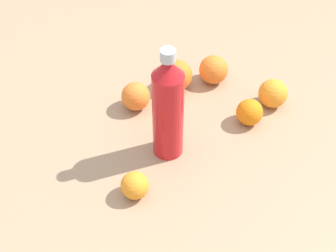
# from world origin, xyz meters

# --- Properties ---
(ground_plane) EXTENTS (2.40, 2.40, 0.00)m
(ground_plane) POSITION_xyz_m (0.00, 0.00, 0.00)
(ground_plane) COLOR #9E7F60
(water_bottle) EXTENTS (0.07, 0.07, 0.29)m
(water_bottle) POSITION_xyz_m (0.01, -0.01, 0.14)
(water_bottle) COLOR red
(water_bottle) RESTS_ON ground_plane
(orange_0) EXTENTS (0.06, 0.06, 0.06)m
(orange_0) POSITION_xyz_m (-0.04, 0.13, 0.03)
(orange_0) COLOR orange
(orange_0) RESTS_ON ground_plane
(orange_1) EXTENTS (0.07, 0.07, 0.07)m
(orange_1) POSITION_xyz_m (-0.06, -0.22, 0.03)
(orange_1) COLOR orange
(orange_1) RESTS_ON ground_plane
(orange_2) EXTENTS (0.08, 0.08, 0.08)m
(orange_2) POSITION_xyz_m (-0.06, -0.32, 0.04)
(orange_2) COLOR orange
(orange_2) RESTS_ON ground_plane
(orange_3) EXTENTS (0.08, 0.08, 0.08)m
(orange_3) POSITION_xyz_m (0.16, -0.18, 0.04)
(orange_3) COLOR orange
(orange_3) RESTS_ON ground_plane
(orange_4) EXTENTS (0.07, 0.07, 0.07)m
(orange_4) POSITION_xyz_m (0.17, -0.05, 0.04)
(orange_4) COLOR orange
(orange_4) RESTS_ON ground_plane
(orange_5) EXTENTS (0.08, 0.08, 0.08)m
(orange_5) POSITION_xyz_m (0.11, -0.27, 0.04)
(orange_5) COLOR orange
(orange_5) RESTS_ON ground_plane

